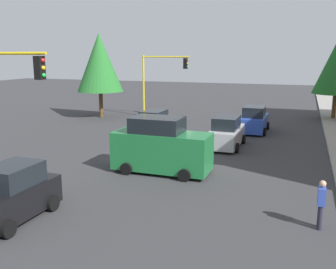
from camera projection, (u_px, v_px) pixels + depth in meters
name	position (u px, v px, depth m)	size (l,w,h in m)	color
ground_plane	(167.00, 161.00, 20.84)	(120.00, 120.00, 0.00)	#353538
traffic_signal_far_right	(161.00, 74.00, 34.79)	(0.36, 4.59, 5.75)	yellow
tree_opposite_side	(100.00, 63.00, 34.51)	(4.23, 4.23, 7.72)	brown
delivery_van_green	(161.00, 147.00, 18.60)	(2.22, 4.80, 2.77)	#1E7238
car_white	(153.00, 126.00, 26.22)	(3.95, 1.95, 1.98)	white
car_silver	(227.00, 133.00, 23.85)	(4.15, 1.98, 1.98)	#B2B5BA
car_blue	(254.00, 120.00, 28.58)	(4.12, 2.05, 1.98)	blue
car_black	(11.00, 195.00, 13.26)	(3.68, 1.97, 1.98)	black
pedestrian_crossing	(321.00, 203.00, 12.52)	(0.40, 0.24, 1.70)	#262638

